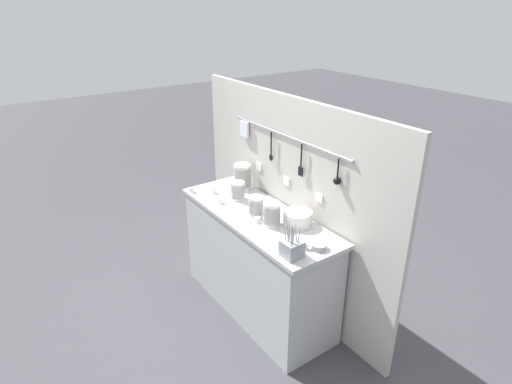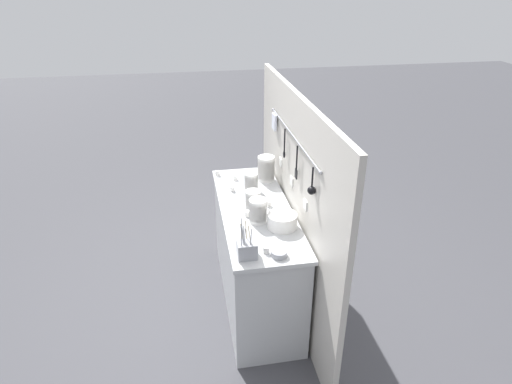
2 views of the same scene
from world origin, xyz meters
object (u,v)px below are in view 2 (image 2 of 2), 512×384
Objects in this scene: cup_front_left at (218,173)px; cup_back_right at (232,189)px; cup_edge_far at (247,214)px; cup_beside_plates at (269,203)px; cup_front_right at (235,178)px; steel_mixing_bowl at (279,253)px; bowl_stack_short_front at (258,211)px; bowl_stack_nested_right at (253,200)px; cup_by_caddy at (266,250)px; plate_stack at (282,221)px; bowl_stack_back_corner at (251,182)px; bowl_stack_wide_centre at (266,168)px; cutlery_caddy at (247,248)px.

cup_back_right is at bearing 15.63° from cup_front_left.
cup_edge_far is (0.44, 0.06, 0.00)m from cup_back_right.
cup_front_right is at bearing -159.53° from cup_beside_plates.
bowl_stack_short_front is at bearing -172.56° from steel_mixing_bowl.
bowl_stack_nested_right is 0.61m from cup_by_caddy.
cup_back_right is (-1.00, -0.19, 0.00)m from steel_mixing_bowl.
plate_stack is 0.35m from cup_by_caddy.
cup_back_right reaches higher than steel_mixing_bowl.
bowl_stack_back_corner is at bearing 166.82° from cup_edge_far.
bowl_stack_wide_centre is 4.97× the size of cup_beside_plates.
bowl_stack_back_corner is at bearing 176.68° from cup_by_caddy.
cup_edge_far is at bearing 11.17° from cup_front_left.
cup_front_right and cup_edge_far have the same top height.
cutlery_caddy is 6.07× the size of cup_front_right.
bowl_stack_wide_centre is 0.38m from cup_back_right.
steel_mixing_bowl is 1.01m from cup_back_right.
cup_edge_far is 1.00× the size of cup_front_left.
bowl_stack_short_front is (0.70, -0.20, -0.02)m from bowl_stack_wide_centre.
steel_mixing_bowl is at bearing 7.44° from bowl_stack_short_front.
bowl_stack_nested_right is 0.57× the size of cutlery_caddy.
cutlery_caddy is (0.62, -0.15, -0.02)m from bowl_stack_nested_right.
cup_front_right is 0.22m from cup_back_right.
cup_by_caddy is at bearing -3.32° from bowl_stack_back_corner.
bowl_stack_wide_centre is 4.97× the size of cup_by_caddy.
cup_edge_far is at bearing -144.11° from bowl_stack_short_front.
bowl_stack_back_corner is at bearing 173.14° from bowl_stack_nested_right.
bowl_stack_short_front reaches higher than cup_back_right.
cup_beside_plates is at bearing 100.88° from bowl_stack_nested_right.
cup_back_right is at bearing -172.33° from cup_edge_far.
cup_front_right is 1.00× the size of cup_front_left.
cup_front_right is at bearing -164.94° from plate_stack.
bowl_stack_back_corner is 3.47× the size of cup_back_right.
cutlery_caddy is (-0.04, -0.21, 0.04)m from steel_mixing_bowl.
bowl_stack_back_corner reaches higher than cup_back_right.
cup_front_left is at bearing -112.10° from bowl_stack_wide_centre.
plate_stack reaches higher than cup_front_right.
bowl_stack_nested_right is 0.64m from cutlery_caddy.
plate_stack is at bearing 5.89° from cup_beside_plates.
cup_back_right is 1.00× the size of cup_front_left.
cutlery_caddy is 6.07× the size of cup_front_left.
cup_edge_far is (-0.09, -0.07, -0.07)m from bowl_stack_short_front.
bowl_stack_nested_right is 0.70× the size of bowl_stack_wide_centre.
bowl_stack_back_corner is at bearing 36.69° from cup_front_left.
steel_mixing_bowl is 2.39× the size of cup_front_left.
cup_front_right is at bearing 50.50° from cup_front_left.
cutlery_caddy is at bearing -23.34° from cup_beside_plates.
cup_front_left is at bearing -143.31° from bowl_stack_back_corner.
bowl_stack_short_front is at bearing -16.04° from bowl_stack_wide_centre.
bowl_stack_wide_centre is 0.50m from cup_beside_plates.
cup_by_caddy is at bearing -2.40° from bowl_stack_short_front.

